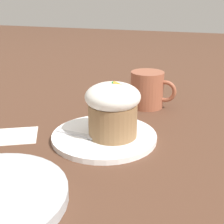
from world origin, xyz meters
The scene contains 6 objects.
ground_plane centered at (0.00, 0.00, 0.00)m, with size 4.00×4.00×0.00m, color #513323.
dessert_plate centered at (0.00, 0.00, 0.01)m, with size 0.22×0.22×0.01m.
carrot_cake centered at (0.02, 0.00, 0.07)m, with size 0.11×0.11×0.12m.
spoon centered at (-0.02, -0.02, 0.01)m, with size 0.11×0.03×0.01m.
coffee_cup centered at (0.04, 0.22, 0.05)m, with size 0.12×0.09×0.09m.
paper_napkin centered at (-0.19, -0.05, 0.00)m, with size 0.13×0.12×0.00m.
Camera 1 is at (0.21, -0.55, 0.28)m, focal length 50.00 mm.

